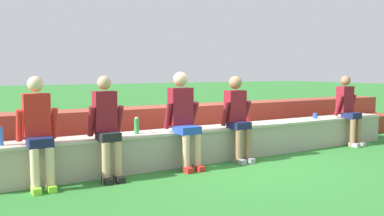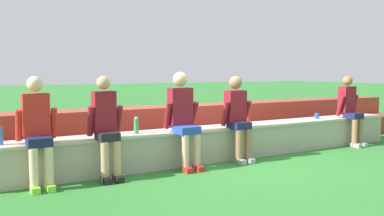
{
  "view_description": "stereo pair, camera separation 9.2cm",
  "coord_description": "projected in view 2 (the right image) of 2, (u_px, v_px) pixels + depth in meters",
  "views": [
    {
      "loc": [
        -3.92,
        -5.4,
        1.51
      ],
      "look_at": [
        -0.6,
        0.25,
        0.91
      ],
      "focal_mm": 37.62,
      "sensor_mm": 36.0,
      "label": 1
    },
    {
      "loc": [
        -3.85,
        -5.45,
        1.51
      ],
      "look_at": [
        -0.6,
        0.25,
        0.91
      ],
      "focal_mm": 37.62,
      "sensor_mm": 36.0,
      "label": 2
    }
  ],
  "objects": [
    {
      "name": "water_bottle_near_left",
      "position": [
        0.0,
        135.0,
        5.17
      ],
      "size": [
        0.07,
        0.07,
        0.26
      ],
      "color": "blue",
      "rests_on": "stone_seating_wall"
    },
    {
      "name": "stone_seating_wall",
      "position": [
        222.0,
        141.0,
        6.94
      ],
      "size": [
        7.93,
        0.54,
        0.56
      ],
      "color": "#A8A08E",
      "rests_on": "ground"
    },
    {
      "name": "water_bottle_near_right",
      "position": [
        136.0,
        126.0,
        6.11
      ],
      "size": [
        0.07,
        0.07,
        0.25
      ],
      "color": "green",
      "rests_on": "stone_seating_wall"
    },
    {
      "name": "person_left_of_center",
      "position": [
        106.0,
        125.0,
        5.59
      ],
      "size": [
        0.48,
        0.52,
        1.45
      ],
      "color": "tan",
      "rests_on": "ground"
    },
    {
      "name": "water_bottle_mid_left",
      "position": [
        248.0,
        117.0,
        7.21
      ],
      "size": [
        0.08,
        0.08,
        0.26
      ],
      "color": "red",
      "rests_on": "stone_seating_wall"
    },
    {
      "name": "plastic_cup_middle",
      "position": [
        317.0,
        116.0,
        8.06
      ],
      "size": [
        0.09,
        0.09,
        0.1
      ],
      "primitive_type": "cylinder",
      "color": "blue",
      "rests_on": "stone_seating_wall"
    },
    {
      "name": "person_center",
      "position": [
        183.0,
        116.0,
        6.23
      ],
      "size": [
        0.54,
        0.61,
        1.5
      ],
      "color": "#DBAD89",
      "rests_on": "ground"
    },
    {
      "name": "person_far_right",
      "position": [
        350.0,
        108.0,
        8.15
      ],
      "size": [
        0.49,
        0.54,
        1.42
      ],
      "color": "#996B4C",
      "rests_on": "ground"
    },
    {
      "name": "person_far_left",
      "position": [
        37.0,
        128.0,
        5.19
      ],
      "size": [
        0.51,
        0.56,
        1.45
      ],
      "color": "beige",
      "rests_on": "ground"
    },
    {
      "name": "ground_plane",
      "position": [
        231.0,
        161.0,
        6.75
      ],
      "size": [
        80.0,
        80.0,
        0.0
      ],
      "primitive_type": "plane",
      "color": "#2D752D"
    },
    {
      "name": "water_bottle_mid_right",
      "position": [
        193.0,
        122.0,
        6.65
      ],
      "size": [
        0.07,
        0.07,
        0.23
      ],
      "color": "red",
      "rests_on": "stone_seating_wall"
    },
    {
      "name": "brick_bleachers",
      "position": [
        189.0,
        130.0,
        7.94
      ],
      "size": [
        11.37,
        1.34,
        0.82
      ],
      "color": "maroon",
      "rests_on": "ground"
    },
    {
      "name": "person_right_of_center",
      "position": [
        238.0,
        115.0,
        6.7
      ],
      "size": [
        0.51,
        0.5,
        1.43
      ],
      "color": "#996B4C",
      "rests_on": "ground"
    }
  ]
}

